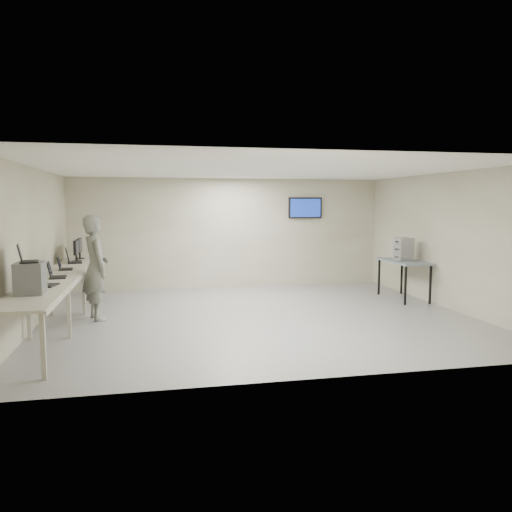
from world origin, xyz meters
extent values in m
cube|color=gray|center=(0.00, 0.00, 0.00)|extent=(8.00, 7.00, 0.01)
cube|color=white|center=(0.00, 0.00, 2.80)|extent=(8.00, 7.00, 0.01)
cube|color=beige|center=(0.00, 3.50, 1.40)|extent=(8.00, 0.01, 2.80)
cube|color=beige|center=(0.00, -3.50, 1.40)|extent=(8.00, 0.01, 2.80)
cube|color=beige|center=(-4.00, 0.00, 1.40)|extent=(0.01, 7.00, 2.80)
cube|color=beige|center=(4.00, 0.00, 1.40)|extent=(0.01, 7.00, 2.80)
cube|color=black|center=(2.00, 3.48, 2.05)|extent=(0.15, 0.04, 0.15)
cube|color=black|center=(2.00, 3.44, 2.05)|extent=(0.90, 0.06, 0.55)
cube|color=#1430A1|center=(2.00, 3.40, 2.05)|extent=(0.82, 0.01, 0.47)
cube|color=beige|center=(-3.60, 0.00, 0.88)|extent=(0.75, 6.00, 0.04)
cube|color=#B8B09E|center=(-3.23, 0.00, 0.85)|extent=(0.02, 6.00, 0.06)
cube|color=#B8B09E|center=(-3.30, -2.85, 0.43)|extent=(0.06, 0.06, 0.86)
cube|color=#B8B09E|center=(-3.90, -0.90, 0.43)|extent=(0.06, 0.06, 0.86)
cube|color=#B8B09E|center=(-3.30, -0.90, 0.43)|extent=(0.06, 0.06, 0.86)
cube|color=#B8B09E|center=(-3.90, 0.90, 0.43)|extent=(0.06, 0.06, 0.86)
cube|color=#B8B09E|center=(-3.30, 0.90, 0.43)|extent=(0.06, 0.06, 0.86)
cube|color=#B8B09E|center=(-3.90, 2.85, 0.43)|extent=(0.06, 0.06, 0.86)
cube|color=#B8B09E|center=(-3.30, 2.85, 0.43)|extent=(0.06, 0.06, 0.86)
cube|color=slate|center=(-3.65, -1.80, 1.12)|extent=(0.38, 0.43, 0.44)
cube|color=black|center=(-3.65, -1.80, 1.35)|extent=(0.30, 0.37, 0.02)
cube|color=black|center=(-3.77, -1.80, 1.48)|extent=(0.12, 0.32, 0.24)
cube|color=black|center=(-3.76, -1.80, 1.48)|extent=(0.10, 0.28, 0.20)
cube|color=black|center=(-3.57, -1.14, 0.91)|extent=(0.33, 0.41, 0.02)
cube|color=black|center=(-3.70, -1.14, 1.06)|extent=(0.13, 0.36, 0.27)
cube|color=black|center=(-3.69, -1.14, 1.06)|extent=(0.11, 0.31, 0.22)
cube|color=black|center=(-3.55, -0.28, 0.91)|extent=(0.30, 0.39, 0.02)
cube|color=black|center=(-3.68, -0.28, 1.05)|extent=(0.10, 0.35, 0.26)
cube|color=black|center=(-3.67, -0.28, 1.05)|extent=(0.08, 0.31, 0.22)
cube|color=black|center=(-3.60, 0.82, 0.91)|extent=(0.28, 0.36, 0.02)
cube|color=black|center=(-3.72, 0.82, 1.04)|extent=(0.09, 0.33, 0.24)
cube|color=black|center=(-3.71, 0.82, 1.04)|extent=(0.07, 0.29, 0.20)
cube|color=black|center=(-3.59, 1.93, 0.91)|extent=(0.34, 0.44, 0.02)
cube|color=black|center=(-3.74, 1.93, 1.07)|extent=(0.13, 0.38, 0.28)
cube|color=black|center=(-3.72, 1.93, 1.07)|extent=(0.10, 0.34, 0.24)
cylinder|color=black|center=(-3.60, 2.23, 0.91)|extent=(0.21, 0.21, 0.02)
cube|color=black|center=(-3.60, 2.23, 1.00)|extent=(0.04, 0.03, 0.17)
cube|color=black|center=(-3.60, 2.23, 1.21)|extent=(0.05, 0.47, 0.31)
cube|color=black|center=(-3.57, 2.23, 1.21)|extent=(0.00, 0.43, 0.27)
cylinder|color=black|center=(-3.60, 2.75, 0.91)|extent=(0.21, 0.21, 0.02)
cube|color=black|center=(-3.60, 2.75, 1.00)|extent=(0.04, 0.03, 0.17)
cube|color=black|center=(-3.60, 2.75, 1.21)|extent=(0.05, 0.48, 0.32)
cube|color=black|center=(-3.57, 2.75, 1.21)|extent=(0.00, 0.43, 0.27)
imported|color=#555B4D|center=(-3.01, 0.41, 0.98)|extent=(0.69, 0.83, 1.96)
cube|color=slate|center=(3.60, 1.06, 0.86)|extent=(0.69, 1.47, 0.04)
cube|color=black|center=(3.31, 0.43, 0.42)|extent=(0.04, 0.04, 0.84)
cube|color=black|center=(3.31, 1.70, 0.42)|extent=(0.04, 0.04, 0.84)
cube|color=black|center=(3.89, 0.43, 0.42)|extent=(0.04, 0.04, 0.84)
cube|color=black|center=(3.89, 1.70, 0.42)|extent=(0.04, 0.04, 0.84)
cube|color=gray|center=(3.58, 1.06, 0.97)|extent=(0.33, 0.36, 0.17)
cube|color=gray|center=(3.58, 1.06, 1.14)|extent=(0.33, 0.36, 0.17)
cube|color=gray|center=(3.58, 1.06, 1.31)|extent=(0.33, 0.36, 0.17)
camera|label=1|loc=(-1.96, -9.20, 2.16)|focal=35.00mm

